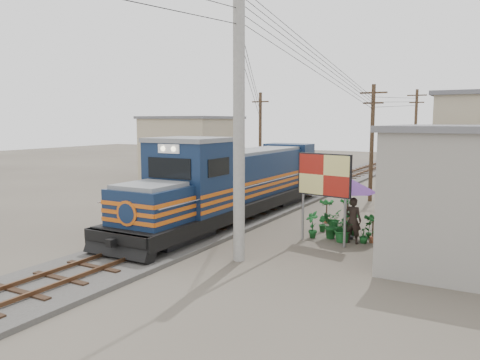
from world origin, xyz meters
The scene contains 14 objects.
ground centered at (0.00, 0.00, 0.00)m, with size 120.00×120.00×0.00m, color #473F35.
ballast centered at (0.00, 10.00, 0.08)m, with size 3.60×70.00×0.16m, color #595651.
track centered at (0.00, 10.00, 0.26)m, with size 1.15×70.00×0.12m.
locomotive centered at (0.00, 5.20, 1.75)m, with size 2.98×16.24×4.03m.
utility_pole_main centered at (3.50, -0.50, 5.00)m, with size 0.40×0.40×10.00m.
wooden_pole_mid centered at (4.50, 14.00, 3.68)m, with size 1.60×0.24×7.00m.
wooden_pole_far centered at (4.80, 28.00, 3.93)m, with size 1.60×0.24×7.50m.
wooden_pole_left centered at (-5.00, 18.00, 3.68)m, with size 1.60×0.24×7.00m.
power_lines centered at (-0.14, 8.49, 7.56)m, with size 9.65×19.00×3.30m.
shophouse_left centered at (-10.00, 16.00, 2.61)m, with size 6.30×6.30×5.20m.
billboard centered at (5.28, 3.14, 2.65)m, with size 2.30×0.57×3.59m.
market_umbrella centered at (5.94, 4.36, 2.24)m, with size 2.70×2.70×2.54m.
vendor centered at (6.32, 3.72, 0.93)m, with size 0.68×0.44×1.86m, color black.
plant_nursery centered at (5.59, 4.53, 0.48)m, with size 3.22×3.36×1.13m.
Camera 1 is at (11.27, -14.34, 4.85)m, focal length 35.00 mm.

